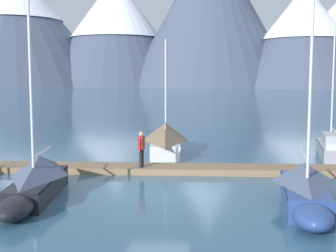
% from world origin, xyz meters
% --- Properties ---
extents(ground_plane, '(700.00, 700.00, 0.00)m').
position_xyz_m(ground_plane, '(0.00, 0.00, 0.00)').
color(ground_plane, '#335B75').
extents(mountain_west_summit, '(90.29, 90.29, 53.39)m').
position_xyz_m(mountain_west_summit, '(-81.19, 184.80, 28.03)').
color(mountain_west_summit, '#424C60').
rests_on(mountain_west_summit, ground).
extents(mountain_central_massif, '(68.49, 68.49, 48.68)m').
position_xyz_m(mountain_central_massif, '(-36.17, 187.94, 26.05)').
color(mountain_central_massif, '#424C60').
rests_on(mountain_central_massif, ground).
extents(mountain_shoulder_ridge, '(71.21, 71.21, 63.74)m').
position_xyz_m(mountain_shoulder_ridge, '(6.04, 178.88, 33.22)').
color(mountain_shoulder_ridge, '#424C60').
rests_on(mountain_shoulder_ridge, ground).
extents(mountain_east_summit, '(59.54, 59.54, 39.74)m').
position_xyz_m(mountain_east_summit, '(41.92, 167.25, 21.16)').
color(mountain_east_summit, '#424C60').
rests_on(mountain_east_summit, ground).
extents(dock, '(24.13, 2.09, 0.30)m').
position_xyz_m(dock, '(0.00, 4.00, 0.14)').
color(dock, '#846B4C').
rests_on(dock, ground).
extents(sailboat_second_berth, '(1.87, 6.21, 8.79)m').
position_xyz_m(sailboat_second_berth, '(-4.42, -1.18, 0.73)').
color(sailboat_second_berth, black).
rests_on(sailboat_second_berth, ground).
extents(sailboat_mid_dock_port, '(2.22, 7.18, 6.76)m').
position_xyz_m(sailboat_mid_dock_port, '(-0.39, 9.53, 0.88)').
color(sailboat_mid_dock_port, silver).
rests_on(sailboat_mid_dock_port, ground).
extents(sailboat_mid_dock_starboard, '(2.12, 6.00, 7.55)m').
position_xyz_m(sailboat_mid_dock_starboard, '(5.32, -1.62, 0.70)').
color(sailboat_mid_dock_starboard, navy).
rests_on(sailboat_mid_dock_starboard, ground).
extents(sailboat_far_berth, '(2.31, 6.35, 8.33)m').
position_xyz_m(sailboat_far_berth, '(9.32, 9.47, 0.52)').
color(sailboat_far_berth, '#93939E').
rests_on(sailboat_far_berth, ground).
extents(person_on_dock, '(0.29, 0.58, 1.69)m').
position_xyz_m(person_on_dock, '(-1.08, 3.57, 1.26)').
color(person_on_dock, '#232328').
rests_on(person_on_dock, dock).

